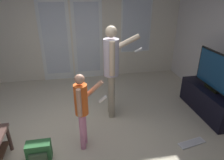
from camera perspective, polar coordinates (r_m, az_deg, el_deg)
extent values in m
cube|color=beige|center=(3.31, -11.89, -18.07)|extent=(5.97, 5.42, 0.02)
cube|color=#EEE6CD|center=(5.20, -13.20, 15.04)|extent=(5.97, 0.06, 2.81)
cube|color=white|center=(5.26, -15.57, 10.26)|extent=(0.74, 0.02, 2.04)
cube|color=silver|center=(5.23, -15.64, 10.75)|extent=(0.58, 0.01, 1.74)
cube|color=white|center=(5.25, -6.82, 10.95)|extent=(0.74, 0.02, 2.04)
cube|color=silver|center=(5.22, -6.84, 11.45)|extent=(0.58, 0.01, 1.74)
cube|color=white|center=(5.41, 6.83, 14.87)|extent=(0.79, 0.02, 1.35)
cube|color=silver|center=(5.40, 6.87, 14.84)|extent=(0.73, 0.01, 1.29)
cylinder|color=brown|center=(3.41, -26.95, -14.46)|extent=(0.05, 0.05, 0.42)
cube|color=black|center=(4.28, 25.59, -5.36)|extent=(0.45, 1.30, 0.49)
cube|color=black|center=(4.17, 26.24, -2.19)|extent=(0.08, 0.34, 0.04)
cube|color=black|center=(4.04, 27.15, 2.28)|extent=(0.04, 0.98, 0.66)
cube|color=navy|center=(4.03, 26.93, 2.27)|extent=(0.00, 0.93, 0.61)
cylinder|color=#ACA288|center=(3.66, -0.09, -4.94)|extent=(0.11, 0.11, 0.81)
cylinder|color=#ACA288|center=(3.81, -0.35, -3.65)|extent=(0.11, 0.11, 0.81)
cylinder|color=silver|center=(3.44, -0.24, 6.33)|extent=(0.26, 0.26, 0.64)
sphere|color=beige|center=(3.33, -0.26, 13.44)|extent=(0.19, 0.19, 0.19)
cylinder|color=beige|center=(3.26, 0.05, 5.95)|extent=(0.09, 0.09, 0.56)
cylinder|color=beige|center=(3.59, 3.57, 10.26)|extent=(0.55, 0.14, 0.33)
cube|color=white|center=(3.67, 7.47, 8.41)|extent=(0.14, 0.05, 0.09)
cylinder|color=pink|center=(3.06, -8.31, -14.48)|extent=(0.08, 0.08, 0.58)
cylinder|color=pink|center=(3.16, -7.91, -13.06)|extent=(0.08, 0.08, 0.58)
cylinder|color=orange|center=(2.82, -8.72, -5.54)|extent=(0.19, 0.19, 0.45)
sphere|color=tan|center=(2.69, -9.13, 0.16)|extent=(0.14, 0.14, 0.14)
cylinder|color=tan|center=(2.71, -9.23, -6.41)|extent=(0.07, 0.07, 0.40)
cylinder|color=tan|center=(2.87, -5.55, -2.89)|extent=(0.34, 0.14, 0.33)
cube|color=white|center=(2.92, -2.64, -5.39)|extent=(0.13, 0.07, 0.12)
cube|color=#2C6034|center=(3.15, -19.86, -18.26)|extent=(0.33, 0.17, 0.28)
cube|color=#40553D|center=(3.10, -20.04, -20.00)|extent=(0.23, 0.04, 0.14)
cube|color=white|center=(3.52, 21.52, -16.16)|extent=(0.46, 0.21, 0.02)
cube|color=silver|center=(3.51, 21.55, -16.02)|extent=(0.41, 0.17, 0.00)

